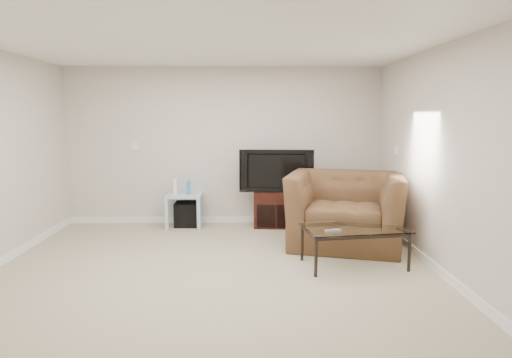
{
  "coord_description": "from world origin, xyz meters",
  "views": [
    {
      "loc": [
        0.39,
        -4.8,
        1.74
      ],
      "look_at": [
        0.5,
        1.2,
        0.9
      ],
      "focal_mm": 32.0,
      "sensor_mm": 36.0,
      "label": 1
    }
  ],
  "objects_px": {
    "television": "(276,170)",
    "side_table": "(185,210)",
    "tv_stand": "(276,208)",
    "subwoofer": "(187,214)",
    "recliner": "(346,197)",
    "coffee_table": "(354,247)"
  },
  "relations": [
    {
      "from": "television",
      "to": "side_table",
      "type": "relative_size",
      "value": 1.95
    },
    {
      "from": "tv_stand",
      "to": "television",
      "type": "xyz_separation_m",
      "value": [
        -0.0,
        -0.03,
        0.61
      ]
    },
    {
      "from": "side_table",
      "to": "subwoofer",
      "type": "distance_m",
      "value": 0.09
    },
    {
      "from": "recliner",
      "to": "coffee_table",
      "type": "height_order",
      "value": "recliner"
    },
    {
      "from": "television",
      "to": "subwoofer",
      "type": "relative_size",
      "value": 2.81
    },
    {
      "from": "recliner",
      "to": "coffee_table",
      "type": "xyz_separation_m",
      "value": [
        -0.08,
        -0.89,
        -0.42
      ]
    },
    {
      "from": "television",
      "to": "subwoofer",
      "type": "xyz_separation_m",
      "value": [
        -1.41,
        0.08,
        -0.71
      ]
    },
    {
      "from": "recliner",
      "to": "coffee_table",
      "type": "relative_size",
      "value": 1.28
    },
    {
      "from": "television",
      "to": "recliner",
      "type": "height_order",
      "value": "recliner"
    },
    {
      "from": "subwoofer",
      "to": "tv_stand",
      "type": "bearing_deg",
      "value": -2.11
    },
    {
      "from": "tv_stand",
      "to": "recliner",
      "type": "relative_size",
      "value": 0.46
    },
    {
      "from": "television",
      "to": "subwoofer",
      "type": "distance_m",
      "value": 1.58
    },
    {
      "from": "subwoofer",
      "to": "recliner",
      "type": "xyz_separation_m",
      "value": [
        2.28,
        -1.1,
        0.47
      ]
    },
    {
      "from": "coffee_table",
      "to": "side_table",
      "type": "bearing_deg",
      "value": 138.45
    },
    {
      "from": "subwoofer",
      "to": "side_table",
      "type": "bearing_deg",
      "value": -146.37
    },
    {
      "from": "subwoofer",
      "to": "coffee_table",
      "type": "relative_size",
      "value": 0.32
    },
    {
      "from": "television",
      "to": "recliner",
      "type": "bearing_deg",
      "value": -45.47
    },
    {
      "from": "subwoofer",
      "to": "coffee_table",
      "type": "xyz_separation_m",
      "value": [
        2.19,
        -2.0,
        0.04
      ]
    },
    {
      "from": "recliner",
      "to": "side_table",
      "type": "bearing_deg",
      "value": 169.87
    },
    {
      "from": "coffee_table",
      "to": "subwoofer",
      "type": "bearing_deg",
      "value": 137.72
    },
    {
      "from": "side_table",
      "to": "tv_stand",
      "type": "bearing_deg",
      "value": -1.2
    },
    {
      "from": "television",
      "to": "recliner",
      "type": "distance_m",
      "value": 1.36
    }
  ]
}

